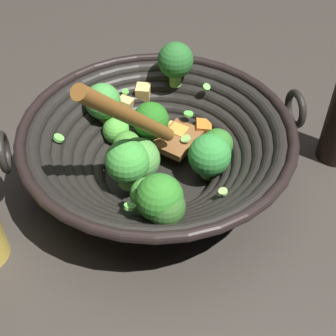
% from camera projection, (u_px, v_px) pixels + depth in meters
% --- Properties ---
extents(ground_plane, '(4.00, 4.00, 0.00)m').
position_uv_depth(ground_plane, '(158.00, 179.00, 0.68)').
color(ground_plane, '#332D28').
extents(wok, '(0.36, 0.36, 0.23)m').
position_uv_depth(wok, '(157.00, 146.00, 0.63)').
color(wok, black).
rests_on(wok, ground).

